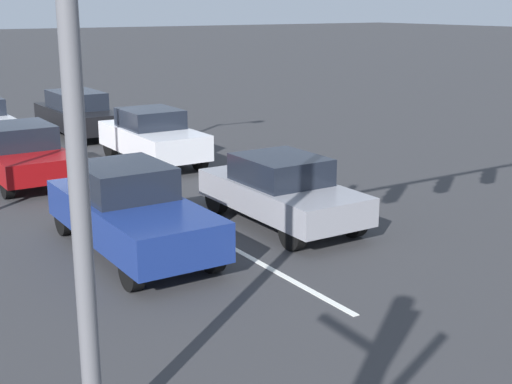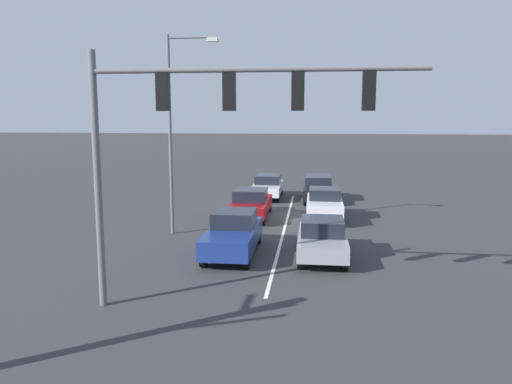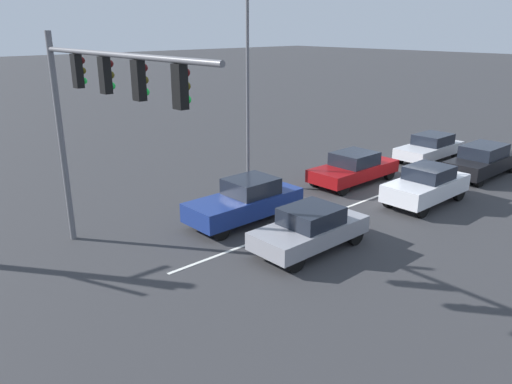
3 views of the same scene
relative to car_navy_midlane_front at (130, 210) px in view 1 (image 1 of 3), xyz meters
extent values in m
plane|color=#333335|center=(-1.68, -7.85, -0.80)|extent=(240.00, 240.00, 0.00)
cube|color=silver|center=(-1.68, -4.65, -0.79)|extent=(0.12, 18.40, 0.01)
cube|color=navy|center=(0.00, 0.07, -0.12)|extent=(1.76, 4.59, 0.70)
cube|color=black|center=(0.00, -0.26, 0.53)|extent=(1.55, 1.77, 0.60)
cube|color=red|center=(-0.62, -2.18, 0.05)|extent=(0.24, 0.06, 0.12)
cube|color=red|center=(0.62, -2.18, 0.05)|extent=(0.24, 0.06, 0.12)
cylinder|color=black|center=(-0.75, 1.79, -0.47)|extent=(0.22, 0.65, 0.65)
cylinder|color=black|center=(0.75, 1.79, -0.47)|extent=(0.22, 0.65, 0.65)
cylinder|color=black|center=(-0.75, -1.65, -0.47)|extent=(0.22, 0.65, 0.65)
cylinder|color=black|center=(0.75, -1.65, -0.47)|extent=(0.22, 0.65, 0.65)
cube|color=gray|center=(-3.34, 0.14, -0.17)|extent=(1.75, 4.10, 0.57)
cube|color=black|center=(-3.34, 0.10, 0.39)|extent=(1.54, 1.80, 0.55)
cube|color=red|center=(-3.96, -1.87, -0.03)|extent=(0.24, 0.06, 0.12)
cube|color=red|center=(-2.73, -1.87, -0.03)|extent=(0.24, 0.06, 0.12)
cylinder|color=black|center=(-4.09, 1.59, -0.46)|extent=(0.22, 0.68, 0.68)
cylinder|color=black|center=(-2.60, 1.59, -0.46)|extent=(0.22, 0.68, 0.68)
cylinder|color=black|center=(-4.09, -1.32, -0.46)|extent=(0.22, 0.68, 0.68)
cylinder|color=black|center=(-2.60, -1.32, -0.46)|extent=(0.22, 0.68, 0.68)
cube|color=maroon|center=(0.22, -6.87, -0.19)|extent=(1.85, 4.66, 0.57)
cube|color=black|center=(0.22, -6.88, 0.39)|extent=(1.63, 1.89, 0.59)
cube|color=red|center=(-0.43, -9.16, -0.05)|extent=(0.24, 0.06, 0.12)
cylinder|color=black|center=(-0.58, -5.12, -0.47)|extent=(0.22, 0.65, 0.65)
cylinder|color=black|center=(1.02, -5.12, -0.47)|extent=(0.22, 0.65, 0.65)
cylinder|color=black|center=(-0.58, -8.63, -0.47)|extent=(0.22, 0.65, 0.65)
cube|color=silver|center=(-3.55, -6.75, -0.09)|extent=(1.74, 4.14, 0.70)
cube|color=black|center=(-3.55, -6.88, 0.53)|extent=(1.53, 1.74, 0.53)
cube|color=red|center=(-4.16, -8.78, 0.09)|extent=(0.24, 0.06, 0.12)
cube|color=red|center=(-2.94, -8.78, 0.09)|extent=(0.24, 0.06, 0.12)
cylinder|color=black|center=(-4.29, -5.28, -0.44)|extent=(0.22, 0.71, 0.71)
cylinder|color=black|center=(-2.81, -5.28, -0.44)|extent=(0.22, 0.71, 0.71)
cylinder|color=black|center=(-4.29, -8.21, -0.44)|extent=(0.22, 0.71, 0.71)
cylinder|color=black|center=(-2.81, -8.21, -0.44)|extent=(0.22, 0.71, 0.71)
cube|color=black|center=(-3.27, -12.46, -0.17)|extent=(1.75, 4.65, 0.66)
cube|color=black|center=(-3.27, -12.52, 0.46)|extent=(1.54, 2.32, 0.59)
cube|color=red|center=(-3.88, -14.75, 0.00)|extent=(0.24, 0.06, 0.12)
cube|color=red|center=(-2.66, -14.75, 0.00)|extent=(0.24, 0.06, 0.12)
cylinder|color=black|center=(-4.02, -10.69, -0.50)|extent=(0.22, 0.60, 0.60)
cylinder|color=black|center=(-2.52, -10.69, -0.50)|extent=(0.22, 0.60, 0.60)
cylinder|color=black|center=(-4.02, -14.24, -0.50)|extent=(0.22, 0.60, 0.60)
cylinder|color=black|center=(-2.52, -14.24, -0.50)|extent=(0.22, 0.60, 0.60)
cylinder|color=black|center=(-0.82, -11.56, -0.44)|extent=(0.22, 0.71, 0.71)
cylinder|color=slate|center=(2.76, 5.55, 2.65)|extent=(0.20, 0.20, 6.90)
camera|label=1|loc=(4.88, 12.02, 3.72)|focal=50.00mm
camera|label=2|loc=(-3.00, 18.21, 4.42)|focal=35.00mm
camera|label=3|loc=(-13.31, 11.54, 6.24)|focal=35.00mm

